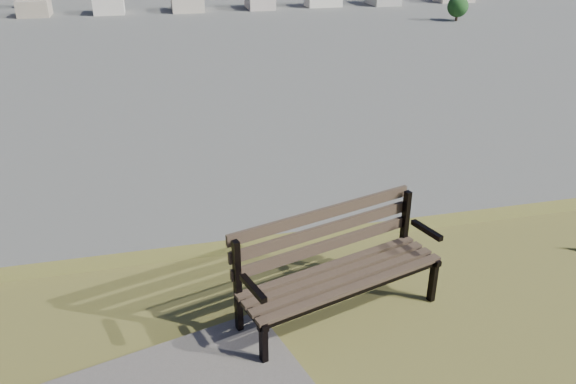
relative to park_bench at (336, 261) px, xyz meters
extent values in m
cube|color=#3E2E24|center=(0.08, -0.28, -0.09)|extent=(1.78, 0.61, 0.04)
cube|color=#3E2E24|center=(0.05, -0.16, -0.09)|extent=(1.78, 0.61, 0.04)
cube|color=#3E2E24|center=(0.01, -0.04, -0.09)|extent=(1.78, 0.61, 0.04)
cube|color=#3E2E24|center=(-0.02, 0.07, -0.09)|extent=(1.78, 0.61, 0.04)
cube|color=#3E2E24|center=(-0.05, 0.15, 0.07)|extent=(1.77, 0.56, 0.10)
cube|color=#3E2E24|center=(-0.05, 0.18, 0.22)|extent=(1.77, 0.56, 0.10)
cube|color=#3E2E24|center=(-0.06, 0.20, 0.37)|extent=(1.77, 0.56, 0.10)
cube|color=black|center=(-0.75, -0.55, -0.32)|extent=(0.07, 0.07, 0.45)
cube|color=black|center=(-0.88, -0.13, -0.07)|extent=(0.07, 0.07, 0.94)
cube|color=black|center=(-0.81, -0.35, -0.12)|extent=(0.20, 0.50, 0.05)
cube|color=black|center=(-0.79, -0.40, 0.13)|extent=(0.15, 0.37, 0.05)
cube|color=black|center=(0.93, -0.04, -0.32)|extent=(0.07, 0.07, 0.45)
cube|color=black|center=(0.80, 0.38, -0.07)|extent=(0.07, 0.07, 0.94)
cube|color=black|center=(0.87, 0.15, -0.12)|extent=(0.20, 0.50, 0.05)
cube|color=black|center=(0.88, 0.10, 0.13)|extent=(0.15, 0.37, 0.05)
cube|color=black|center=(0.09, -0.29, -0.14)|extent=(1.77, 0.57, 0.04)
cube|color=black|center=(-0.03, 0.08, -0.14)|extent=(1.77, 0.57, 0.04)
cube|color=#BEAEA3|center=(-35.53, 197.18, -22.04)|extent=(11.00, 11.00, 7.00)
cube|color=beige|center=(-11.53, 197.18, -22.04)|extent=(11.00, 11.00, 7.00)
cube|color=silver|center=(12.47, 197.18, -22.04)|extent=(11.00, 11.00, 7.00)
cylinder|color=#37281B|center=(90.47, 157.18, -24.49)|extent=(0.80, 0.80, 2.10)
sphere|color=#133917|center=(90.47, 157.18, -21.34)|extent=(6.30, 6.30, 6.30)
cylinder|color=#37281B|center=(-39.53, 217.18, -24.19)|extent=(0.80, 0.80, 2.70)
camera|label=1|loc=(-1.35, -3.87, 2.65)|focal=35.00mm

